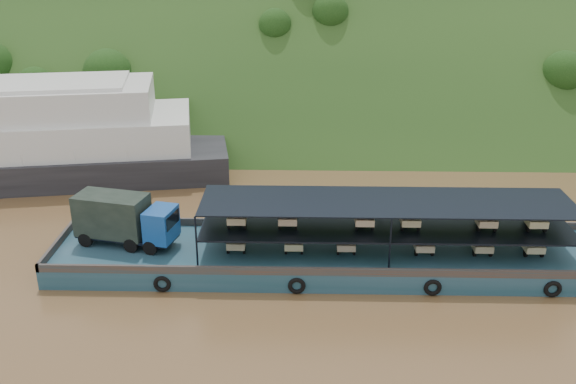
{
  "coord_description": "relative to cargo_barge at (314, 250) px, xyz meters",
  "views": [
    {
      "loc": [
        -0.95,
        -38.28,
        19.84
      ],
      "look_at": [
        -2.0,
        3.0,
        3.2
      ],
      "focal_mm": 40.0,
      "sensor_mm": 36.0,
      "label": 1
    }
  ],
  "objects": [
    {
      "name": "hillside",
      "position": [
        0.25,
        37.67,
        -1.12
      ],
      "size": [
        140.0,
        39.6,
        39.6
      ],
      "primitive_type": "cube",
      "rotation": [
        0.79,
        0.0,
        0.0
      ],
      "color": "#1E3C15",
      "rests_on": "ground"
    },
    {
      "name": "cargo_barge",
      "position": [
        0.0,
        0.0,
        0.0
      ],
      "size": [
        35.0,
        7.18,
        4.54
      ],
      "color": "#153E4A",
      "rests_on": "ground"
    },
    {
      "name": "ground",
      "position": [
        0.25,
        1.67,
        -1.12
      ],
      "size": [
        160.0,
        160.0,
        0.0
      ],
      "primitive_type": "plane",
      "color": "brown",
      "rests_on": "ground"
    }
  ]
}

